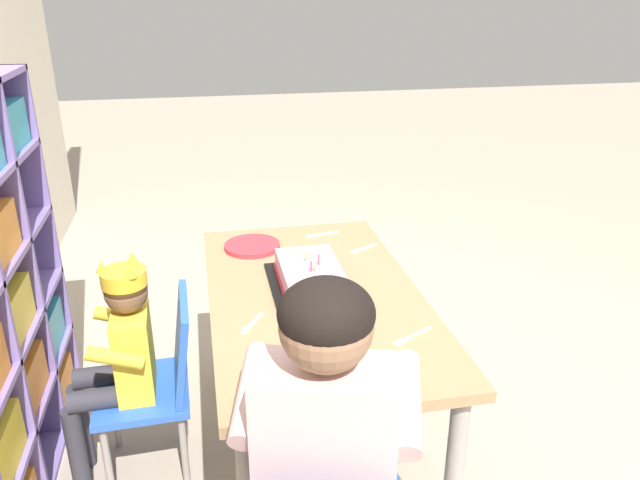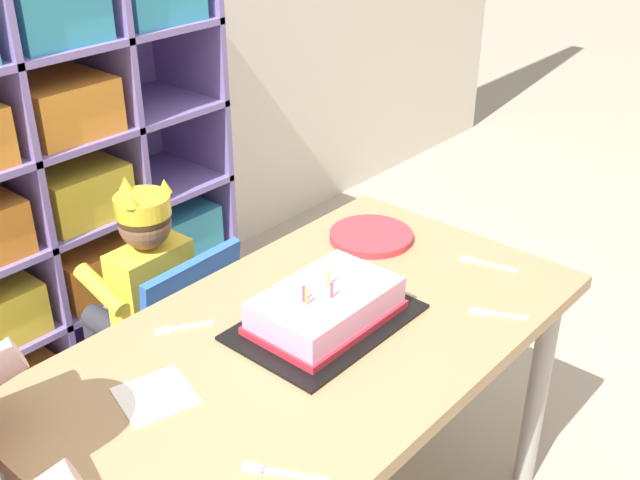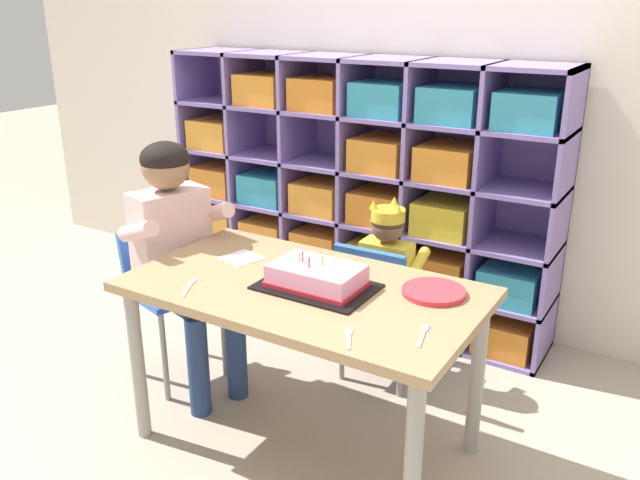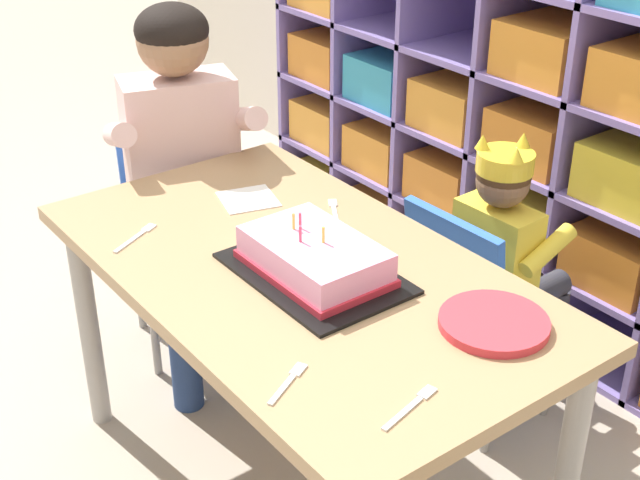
% 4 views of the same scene
% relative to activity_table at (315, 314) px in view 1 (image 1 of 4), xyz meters
% --- Properties ---
extents(ground, '(16.00, 16.00, 0.00)m').
position_rel_activity_table_xyz_m(ground, '(0.00, 0.00, -0.56)').
color(ground, tan).
extents(activity_table, '(1.21, 0.68, 0.64)m').
position_rel_activity_table_xyz_m(activity_table, '(0.00, 0.00, 0.00)').
color(activity_table, '#A37F56').
rests_on(activity_table, ground).
extents(classroom_chair_blue, '(0.34, 0.33, 0.64)m').
position_rel_activity_table_xyz_m(classroom_chair_blue, '(0.03, 0.52, -0.20)').
color(classroom_chair_blue, blue).
rests_on(classroom_chair_blue, ground).
extents(child_with_crown, '(0.30, 0.31, 0.80)m').
position_rel_activity_table_xyz_m(child_with_crown, '(0.03, 0.63, -0.07)').
color(child_with_crown, yellow).
rests_on(child_with_crown, ground).
extents(adult_helper_seated, '(0.48, 0.46, 1.04)m').
position_rel_activity_table_xyz_m(adult_helper_seated, '(-0.66, 0.10, 0.08)').
color(adult_helper_seated, beige).
rests_on(adult_helper_seated, ground).
extents(birthday_cake_on_tray, '(0.39, 0.26, 0.12)m').
position_rel_activity_table_xyz_m(birthday_cake_on_tray, '(0.05, 0.01, 0.11)').
color(birthday_cake_on_tray, black).
rests_on(birthday_cake_on_tray, activity_table).
extents(paper_plate_stack, '(0.21, 0.21, 0.02)m').
position_rel_activity_table_xyz_m(paper_plate_stack, '(0.41, 0.16, 0.09)').
color(paper_plate_stack, '#DB333D').
rests_on(paper_plate_stack, activity_table).
extents(paper_napkin_square, '(0.16, 0.16, 0.00)m').
position_rel_activity_table_xyz_m(paper_napkin_square, '(-0.33, 0.09, 0.08)').
color(paper_napkin_square, white).
rests_on(paper_napkin_square, activity_table).
extents(fork_by_napkin, '(0.05, 0.14, 0.00)m').
position_rel_activity_table_xyz_m(fork_by_napkin, '(0.49, -0.12, 0.08)').
color(fork_by_napkin, white).
rests_on(fork_by_napkin, activity_table).
extents(fork_beside_plate_stack, '(0.11, 0.08, 0.00)m').
position_rel_activity_table_xyz_m(fork_beside_plate_stack, '(-0.16, 0.22, 0.08)').
color(fork_beside_plate_stack, white).
rests_on(fork_beside_plate_stack, activity_table).
extents(fork_at_table_front_edge, '(0.08, 0.14, 0.00)m').
position_rel_activity_table_xyz_m(fork_at_table_front_edge, '(-0.32, -0.21, 0.08)').
color(fork_at_table_front_edge, white).
rests_on(fork_at_table_front_edge, activity_table).
extents(fork_near_cake_tray, '(0.07, 0.12, 0.00)m').
position_rel_activity_table_xyz_m(fork_near_cake_tray, '(0.31, -0.24, 0.08)').
color(fork_near_cake_tray, white).
rests_on(fork_near_cake_tray, activity_table).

